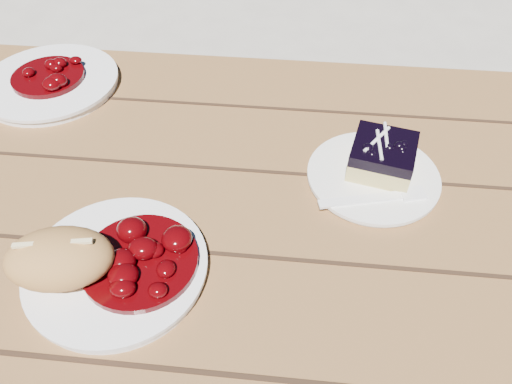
# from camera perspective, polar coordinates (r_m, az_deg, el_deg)

# --- Properties ---
(picnic_table) EXTENTS (2.00, 1.55, 0.75)m
(picnic_table) POSITION_cam_1_polar(r_m,az_deg,el_deg) (0.95, -25.50, -6.58)
(picnic_table) COLOR brown
(picnic_table) RESTS_ON ground
(main_plate) EXTENTS (0.22, 0.22, 0.02)m
(main_plate) POSITION_cam_1_polar(r_m,az_deg,el_deg) (0.66, -15.59, -8.43)
(main_plate) COLOR white
(main_plate) RESTS_ON picnic_table
(goulash_stew) EXTENTS (0.15, 0.15, 0.04)m
(goulash_stew) POSITION_cam_1_polar(r_m,az_deg,el_deg) (0.63, -13.38, -6.85)
(goulash_stew) COLOR #460205
(goulash_stew) RESTS_ON main_plate
(bread_roll) EXTENTS (0.14, 0.11, 0.07)m
(bread_roll) POSITION_cam_1_polar(r_m,az_deg,el_deg) (0.64, -21.53, -7.09)
(bread_roll) COLOR #AE7D43
(bread_roll) RESTS_ON main_plate
(dessert_plate) EXTENTS (0.19, 0.19, 0.01)m
(dessert_plate) POSITION_cam_1_polar(r_m,az_deg,el_deg) (0.76, 13.21, 1.68)
(dessert_plate) COLOR white
(dessert_plate) RESTS_ON picnic_table
(blueberry_cake) EXTENTS (0.11, 0.11, 0.05)m
(blueberry_cake) POSITION_cam_1_polar(r_m,az_deg,el_deg) (0.76, 14.27, 4.03)
(blueberry_cake) COLOR tan
(blueberry_cake) RESTS_ON dessert_plate
(fork_dessert) EXTENTS (0.16, 0.06, 0.00)m
(fork_dessert) POSITION_cam_1_polar(r_m,az_deg,el_deg) (0.72, 12.00, -0.83)
(fork_dessert) COLOR white
(fork_dessert) RESTS_ON dessert_plate
(second_plate) EXTENTS (0.24, 0.24, 0.02)m
(second_plate) POSITION_cam_1_polar(r_m,az_deg,el_deg) (1.00, -22.45, 11.44)
(second_plate) COLOR white
(second_plate) RESTS_ON picnic_table
(second_stew) EXTENTS (0.13, 0.13, 0.04)m
(second_stew) POSITION_cam_1_polar(r_m,az_deg,el_deg) (0.99, -22.93, 12.80)
(second_stew) COLOR #460205
(second_stew) RESTS_ON second_plate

